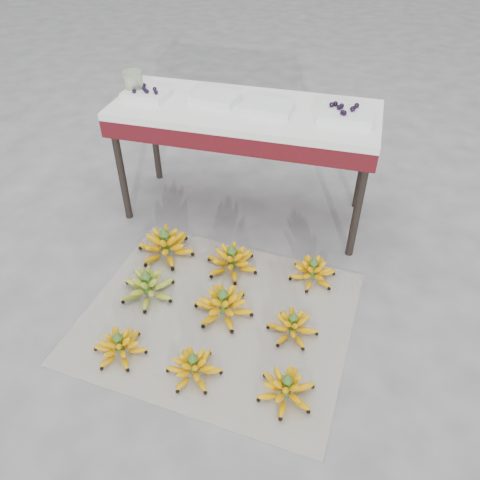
% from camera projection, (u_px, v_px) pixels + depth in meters
% --- Properties ---
extents(ground, '(60.00, 60.00, 0.00)m').
position_uv_depth(ground, '(203.00, 327.00, 2.21)').
color(ground, '#5D5C5F').
rests_on(ground, ground).
extents(newspaper_mat, '(1.33, 1.15, 0.01)m').
position_uv_depth(newspaper_mat, '(218.00, 316.00, 2.26)').
color(newspaper_mat, white).
rests_on(newspaper_mat, ground).
extents(bunch_front_left, '(0.27, 0.27, 0.14)m').
position_uv_depth(bunch_front_left, '(120.00, 346.00, 2.06)').
color(bunch_front_left, '#FDBC00').
rests_on(bunch_front_left, newspaper_mat).
extents(bunch_front_center, '(0.28, 0.28, 0.14)m').
position_uv_depth(bunch_front_center, '(194.00, 367.00, 1.97)').
color(bunch_front_center, '#FDBC00').
rests_on(bunch_front_center, newspaper_mat).
extents(bunch_front_right, '(0.26, 0.26, 0.15)m').
position_uv_depth(bunch_front_right, '(286.00, 388.00, 1.89)').
color(bunch_front_right, '#FDBC00').
rests_on(bunch_front_right, newspaper_mat).
extents(bunch_mid_left, '(0.35, 0.35, 0.17)m').
position_uv_depth(bunch_mid_left, '(148.00, 286.00, 2.33)').
color(bunch_mid_left, olive).
rests_on(bunch_mid_left, newspaper_mat).
extents(bunch_mid_center, '(0.35, 0.35, 0.17)m').
position_uv_depth(bunch_mid_center, '(223.00, 305.00, 2.23)').
color(bunch_mid_center, '#FDBC00').
rests_on(bunch_mid_center, newspaper_mat).
extents(bunch_mid_right, '(0.30, 0.30, 0.14)m').
position_uv_depth(bunch_mid_right, '(293.00, 326.00, 2.15)').
color(bunch_mid_right, '#FDBC00').
rests_on(bunch_mid_right, newspaper_mat).
extents(bunch_back_left, '(0.41, 0.41, 0.19)m').
position_uv_depth(bunch_back_left, '(166.00, 245.00, 2.57)').
color(bunch_back_left, '#FDBC00').
rests_on(bunch_back_left, newspaper_mat).
extents(bunch_back_center, '(0.36, 0.36, 0.17)m').
position_uv_depth(bunch_back_center, '(232.00, 261.00, 2.48)').
color(bunch_back_center, '#FDBC00').
rests_on(bunch_back_center, newspaper_mat).
extents(bunch_back_right, '(0.27, 0.27, 0.15)m').
position_uv_depth(bunch_back_right, '(313.00, 272.00, 2.42)').
color(bunch_back_right, '#FDBC00').
rests_on(bunch_back_right, newspaper_mat).
extents(vendor_table, '(1.43, 0.57, 0.69)m').
position_uv_depth(vendor_table, '(245.00, 120.00, 2.54)').
color(vendor_table, black).
rests_on(vendor_table, ground).
extents(tray_far_left, '(0.26, 0.19, 0.06)m').
position_uv_depth(tray_far_left, '(146.00, 94.00, 2.57)').
color(tray_far_left, silver).
rests_on(tray_far_left, vendor_table).
extents(tray_left, '(0.27, 0.21, 0.04)m').
position_uv_depth(tray_left, '(215.00, 98.00, 2.53)').
color(tray_left, silver).
rests_on(tray_left, vendor_table).
extents(tray_right, '(0.26, 0.19, 0.04)m').
position_uv_depth(tray_right, '(268.00, 108.00, 2.44)').
color(tray_right, silver).
rests_on(tray_right, vendor_table).
extents(tray_far_right, '(0.27, 0.20, 0.07)m').
position_uv_depth(tray_far_right, '(346.00, 115.00, 2.36)').
color(tray_far_right, silver).
rests_on(tray_far_right, vendor_table).
extents(glass_jar, '(0.12, 0.12, 0.13)m').
position_uv_depth(glass_jar, '(134.00, 83.00, 2.59)').
color(glass_jar, beige).
rests_on(glass_jar, vendor_table).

